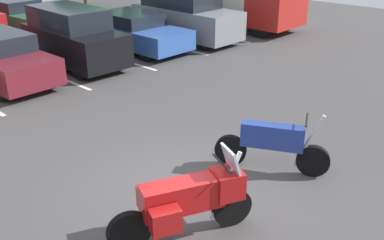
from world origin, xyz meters
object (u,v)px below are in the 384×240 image
object	(u,v)px
motorcycle_touring	(188,200)
car_blue	(133,31)
car_grey	(185,17)
car_maroon	(0,59)
car_black	(73,37)
car_far_green	(18,17)
motorcycle_second	(273,144)

from	to	relation	value
motorcycle_touring	car_blue	world-z (taller)	car_blue
car_blue	car_grey	world-z (taller)	car_grey
car_maroon	car_black	bearing A→B (deg)	-0.41
motorcycle_touring	car_blue	distance (m)	11.66
car_black	car_grey	world-z (taller)	car_black
car_maroon	car_blue	distance (m)	5.41
car_black	car_far_green	size ratio (longest dim) A/B	0.97
motorcycle_second	car_far_green	bearing A→B (deg)	80.47
motorcycle_second	car_far_green	xyz separation A→B (m)	(2.57, 15.33, 0.13)
car_grey	car_far_green	bearing A→B (deg)	122.70
motorcycle_touring	car_maroon	size ratio (longest dim) A/B	0.50
car_far_green	motorcycle_touring	bearing A→B (deg)	-108.37
car_grey	car_black	bearing A→B (deg)	177.93
car_black	car_grey	bearing A→B (deg)	-2.07
motorcycle_second	car_grey	xyz separation A→B (m)	(6.73, 8.85, 0.38)
car_blue	car_grey	bearing A→B (deg)	-9.54
car_black	car_far_green	xyz separation A→B (m)	(1.15, 6.29, -0.26)
car_black	car_grey	size ratio (longest dim) A/B	0.88
car_grey	motorcycle_touring	bearing A→B (deg)	-135.85
motorcycle_touring	car_black	world-z (taller)	car_black
motorcycle_touring	car_grey	size ratio (longest dim) A/B	0.44
motorcycle_touring	car_blue	bearing A→B (deg)	54.21
car_far_green	car_black	bearing A→B (deg)	-100.38
car_maroon	car_grey	size ratio (longest dim) A/B	0.88
car_maroon	car_far_green	distance (m)	7.30
car_black	car_grey	xyz separation A→B (m)	(5.31, -0.19, -0.02)
motorcycle_touring	car_grey	distance (m)	12.98
motorcycle_touring	car_black	size ratio (longest dim) A/B	0.50
motorcycle_touring	motorcycle_second	bearing A→B (deg)	4.21
motorcycle_second	car_blue	world-z (taller)	car_blue
car_blue	car_maroon	bearing A→B (deg)	-177.79
motorcycle_touring	car_maroon	xyz separation A→B (m)	(1.41, 9.25, 0.08)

